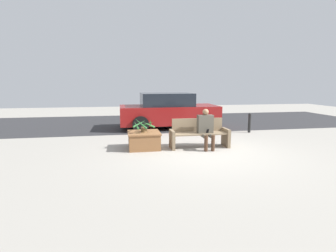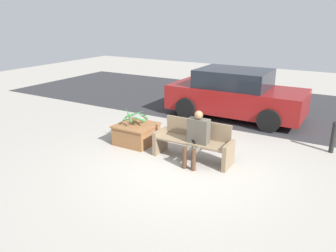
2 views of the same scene
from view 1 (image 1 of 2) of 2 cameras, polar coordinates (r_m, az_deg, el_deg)
The scene contains 8 objects.
ground_plane at distance 7.54m, azimuth 8.04°, elevation -5.52°, with size 30.00×30.00×0.00m, color #9E998E.
road_surface at distance 13.14m, azimuth 0.07°, elevation 0.94°, with size 20.00×6.00×0.01m, color #2D2D30.
bench at distance 7.95m, azimuth 6.76°, elevation -1.70°, with size 1.77×0.55×0.86m.
person_seated at distance 7.79m, azimuth 8.27°, elevation -0.20°, with size 0.46×0.59×1.17m.
planter_box at distance 7.80m, azimuth -5.25°, elevation -2.96°, with size 0.94×0.91×0.50m.
potted_plant at distance 7.71m, azimuth -5.26°, elevation 0.08°, with size 0.67×0.68×0.44m.
parked_car at distance 11.25m, azimuth 0.06°, elevation 3.29°, with size 4.13×1.98×1.50m.
bollard_post at distance 10.74m, azimuth 17.32°, elevation 0.77°, with size 0.12×0.12×0.76m.
Camera 1 is at (-2.31, -6.92, 1.92)m, focal length 28.00 mm.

